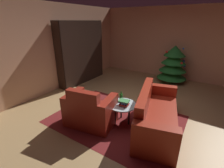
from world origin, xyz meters
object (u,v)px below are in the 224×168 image
(armchair_red, at_px, (90,111))
(bottle_on_table, at_px, (121,97))
(couch_red, at_px, (155,115))
(decorated_tree, at_px, (173,64))
(book_stack_on_table, at_px, (124,103))
(coffee_table, at_px, (122,106))
(bookshelf_unit, at_px, (84,53))

(armchair_red, relative_size, bottle_on_table, 5.14)
(couch_red, relative_size, decorated_tree, 1.51)
(bottle_on_table, distance_m, decorated_tree, 3.12)
(couch_red, bearing_deg, book_stack_on_table, -159.02)
(coffee_table, xyz_separation_m, book_stack_on_table, (0.06, -0.04, 0.12))
(bottle_on_table, bearing_deg, bookshelf_unit, 147.78)
(bookshelf_unit, bearing_deg, armchair_red, -46.63)
(bookshelf_unit, distance_m, couch_red, 3.61)
(bookshelf_unit, distance_m, book_stack_on_table, 3.14)
(couch_red, bearing_deg, decorated_tree, 97.21)
(couch_red, height_order, coffee_table, couch_red)
(couch_red, relative_size, bottle_on_table, 9.27)
(coffee_table, distance_m, bottle_on_table, 0.22)
(armchair_red, height_order, coffee_table, armchair_red)
(book_stack_on_table, bearing_deg, bookshelf_unit, 146.74)
(armchair_red, distance_m, decorated_tree, 3.77)
(book_stack_on_table, xyz_separation_m, decorated_tree, (0.24, 3.26, 0.16))
(armchair_red, distance_m, book_stack_on_table, 0.75)
(coffee_table, xyz_separation_m, decorated_tree, (0.30, 3.23, 0.27))
(bookshelf_unit, xyz_separation_m, couch_red, (3.21, -1.46, -0.77))
(coffee_table, distance_m, decorated_tree, 3.25)
(couch_red, xyz_separation_m, bottle_on_table, (-0.79, -0.07, 0.25))
(couch_red, bearing_deg, bookshelf_unit, 155.58)
(armchair_red, relative_size, couch_red, 0.55)
(bookshelf_unit, height_order, armchair_red, bookshelf_unit)
(decorated_tree, bearing_deg, bookshelf_unit, -151.12)
(couch_red, relative_size, book_stack_on_table, 8.49)
(coffee_table, bearing_deg, decorated_tree, 84.66)
(bookshelf_unit, distance_m, coffee_table, 3.10)
(book_stack_on_table, bearing_deg, coffee_table, 149.41)
(armchair_red, relative_size, book_stack_on_table, 4.71)
(armchair_red, distance_m, coffee_table, 0.70)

